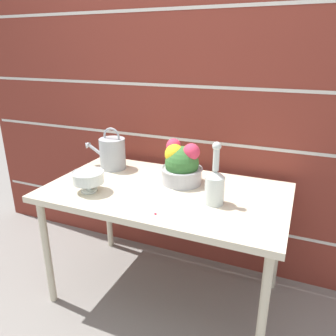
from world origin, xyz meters
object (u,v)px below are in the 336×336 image
object	(u,v)px
crystal_pedestal_bowl	(88,178)
flower_planter	(181,165)
watering_can	(112,153)
glass_decanter	(215,184)

from	to	relation	value
crystal_pedestal_bowl	flower_planter	world-z (taller)	flower_planter
watering_can	glass_decanter	bearing A→B (deg)	-18.37
watering_can	flower_planter	bearing A→B (deg)	-6.81
flower_planter	glass_decanter	xyz separation A→B (m)	(0.26, -0.20, -0.00)
flower_planter	glass_decanter	size ratio (longest dim) A/B	0.78
watering_can	glass_decanter	world-z (taller)	glass_decanter
glass_decanter	watering_can	bearing A→B (deg)	161.63
crystal_pedestal_bowl	glass_decanter	xyz separation A→B (m)	(0.70, 0.13, 0.03)
crystal_pedestal_bowl	glass_decanter	bearing A→B (deg)	10.35
watering_can	glass_decanter	xyz separation A→B (m)	(0.78, -0.26, 0.00)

